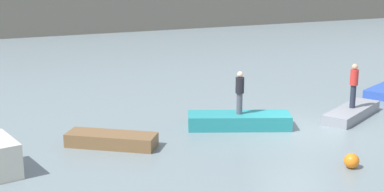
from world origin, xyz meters
The scene contains 8 objects.
ground_plane centered at (0.00, 0.00, 0.00)m, with size 120.00×120.00×0.00m, color slate.
embankment_wall centered at (0.00, 28.67, 1.75)m, with size 80.00×1.20×3.49m, color #666056.
rowboat_brown centered at (-6.71, 1.04, 0.23)m, with size 3.04×0.98×0.46m, color brown.
rowboat_teal centered at (-1.75, 1.25, 0.27)m, with size 3.80×1.16×0.54m, color teal.
rowboat_grey centered at (3.03, 0.77, 0.20)m, with size 3.48×1.01×0.40m, color gray.
person_dark_shirt centered at (-1.75, 1.25, 1.44)m, with size 0.32×0.32×1.61m.
person_red_shirt centered at (3.03, 0.77, 1.39)m, with size 0.32×0.32×1.77m.
mooring_buoy centered at (-0.48, -3.76, 0.23)m, with size 0.47×0.47×0.47m, color orange.
Camera 1 is at (-11.35, -17.15, 6.45)m, focal length 54.03 mm.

